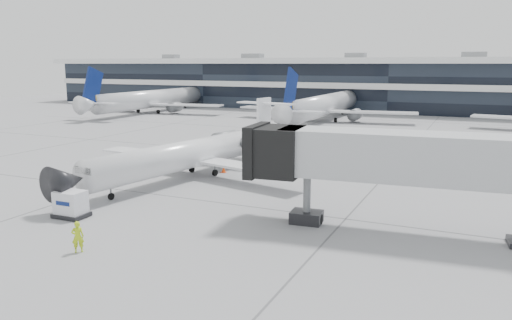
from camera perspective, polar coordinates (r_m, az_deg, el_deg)
The scene contains 10 objects.
ground at distance 36.91m, azimuth -5.05°, elevation -4.77°, with size 220.00×220.00×0.00m, color gray.
terminal at distance 114.33m, azimuth 15.80°, elevation 8.05°, with size 170.00×22.00×10.00m, color black.
bg_jet_left at distance 106.74m, azimuth -11.58°, elevation 5.37°, with size 32.00×40.00×9.60m, color silver, non-canonical shape.
bg_jet_center at distance 90.15m, azimuth 7.88°, elevation 4.50°, with size 32.00×40.00×9.60m, color silver, non-canonical shape.
regional_jet at distance 44.87m, azimuth -6.96°, elevation 0.88°, with size 22.22×27.71×6.42m.
jet_bridge at distance 30.28m, azimuth 19.08°, elevation 0.07°, with size 19.56×5.46×6.28m.
ramp_worker at distance 28.61m, azimuth -19.71°, elevation -8.26°, with size 0.64×0.42×1.74m, color #B9DE17.
cargo_uld at distance 35.10m, azimuth -20.41°, elevation -4.78°, with size 2.18×1.64×1.74m.
traffic_cone at distance 46.51m, azimuth -3.72°, elevation -1.07°, with size 0.45×0.45×0.64m.
far_tug at distance 67.94m, azimuth -0.94°, elevation 3.08°, with size 2.23×2.70×1.49m.
Camera 1 is at (17.64, -30.85, 9.97)m, focal length 35.00 mm.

